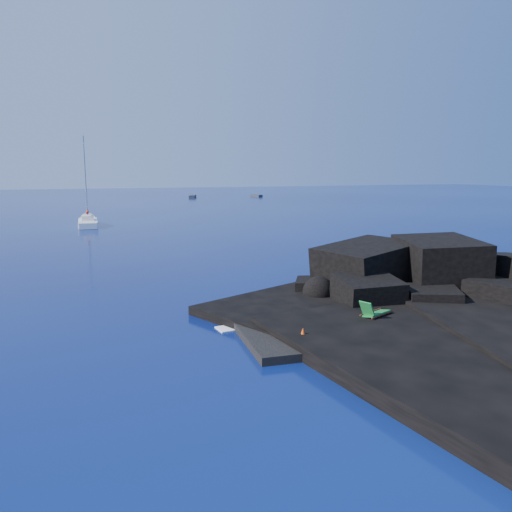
{
  "coord_description": "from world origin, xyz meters",
  "views": [
    {
      "loc": [
        -6.79,
        -18.31,
        7.21
      ],
      "look_at": [
        4.55,
        10.03,
        2.0
      ],
      "focal_mm": 35.0,
      "sensor_mm": 36.0,
      "label": 1
    }
  ],
  "objects": [
    {
      "name": "marker_cone",
      "position": [
        2.26,
        -0.85,
        0.62
      ],
      "size": [
        0.41,
        0.41,
        0.53
      ],
      "primitive_type": "cone",
      "rotation": [
        0.0,
        0.0,
        0.19
      ],
      "color": "#DF470B",
      "rests_on": "beach"
    },
    {
      "name": "surf_foam",
      "position": [
        5.0,
        5.0,
        0.0
      ],
      "size": [
        10.0,
        8.0,
        0.06
      ],
      "primitive_type": null,
      "color": "white",
      "rests_on": "ground"
    },
    {
      "name": "towel",
      "position": [
        5.21,
        0.65,
        0.37
      ],
      "size": [
        1.82,
        1.14,
        0.04
      ],
      "primitive_type": "cube",
      "rotation": [
        0.0,
        0.0,
        0.21
      ],
      "color": "white",
      "rests_on": "beach"
    },
    {
      "name": "distant_boat_b",
      "position": [
        46.47,
        114.46,
        0.0
      ],
      "size": [
        2.17,
        4.51,
        0.58
      ],
      "primitive_type": "cube",
      "rotation": [
        0.0,
        0.0,
        0.2
      ],
      "color": "#2B2C31",
      "rests_on": "ground"
    },
    {
      "name": "ground",
      "position": [
        0.0,
        0.0,
        0.0
      ],
      "size": [
        400.0,
        400.0,
        0.0
      ],
      "primitive_type": "plane",
      "color": "#030739",
      "rests_on": "ground"
    },
    {
      "name": "sailboat",
      "position": [
        -3.02,
        51.27,
        0.0
      ],
      "size": [
        2.97,
        11.37,
        11.81
      ],
      "primitive_type": null,
      "rotation": [
        0.0,
        0.0,
        -0.05
      ],
      "color": "white",
      "rests_on": "ground"
    },
    {
      "name": "distant_boat_a",
      "position": [
        28.17,
        116.05,
        0.0
      ],
      "size": [
        3.24,
        5.3,
        0.68
      ],
      "primitive_type": "cube",
      "rotation": [
        0.0,
        0.0,
        -0.36
      ],
      "color": "#27272C",
      "rests_on": "ground"
    },
    {
      "name": "beach",
      "position": [
        4.5,
        0.5,
        0.0
      ],
      "size": [
        9.08,
        6.86,
        0.7
      ],
      "primitive_type": "cube",
      "rotation": [
        0.0,
        0.0,
        -0.1
      ],
      "color": "black",
      "rests_on": "ground"
    },
    {
      "name": "sunbather",
      "position": [
        5.21,
        0.65,
        0.51
      ],
      "size": [
        1.65,
        0.73,
        0.22
      ],
      "primitive_type": null,
      "rotation": [
        0.0,
        0.0,
        0.21
      ],
      "color": "tan",
      "rests_on": "towel"
    },
    {
      "name": "deck_chair",
      "position": [
        6.65,
        0.29,
        0.95
      ],
      "size": [
        1.89,
        1.34,
        1.19
      ],
      "primitive_type": null,
      "rotation": [
        0.0,
        0.0,
        0.38
      ],
      "color": "#186C2C",
      "rests_on": "beach"
    },
    {
      "name": "headland",
      "position": [
        13.0,
        3.0,
        0.0
      ],
      "size": [
        24.0,
        24.0,
        3.6
      ],
      "primitive_type": null,
      "color": "black",
      "rests_on": "ground"
    }
  ]
}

